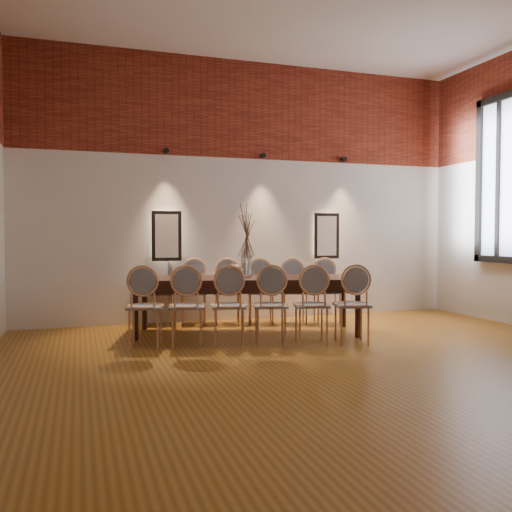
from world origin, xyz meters
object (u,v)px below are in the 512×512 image
object	(u,v)px
chair_near_c	(229,306)
bowl	(235,271)
chair_far_d	(261,292)
chair_near_e	(311,305)
vase	(246,266)
chair_near_b	(187,306)
chair_far_b	(194,293)
chair_near_a	(145,307)
chair_near_f	(352,305)
chair_far_c	(227,292)
chair_near_d	(270,305)
chair_far_e	(294,292)
chair_far_a	(159,293)
dining_table	(247,305)
chair_far_f	(327,292)
book	(235,276)

from	to	relation	value
chair_near_c	bowl	world-z (taller)	chair_near_c
chair_near_c	chair_far_d	bearing A→B (deg)	71.89
chair_near_e	vase	distance (m)	1.15
chair_near_b	chair_far_b	size ratio (longest dim) A/B	1.00
chair_near_a	chair_near_f	xyz separation A→B (m)	(2.40, -0.62, 0.00)
chair_near_e	vase	xyz separation A→B (m)	(-0.54, 0.92, 0.43)
chair_near_c	chair_far_c	bearing A→B (deg)	90.00
chair_near_d	vase	distance (m)	0.91
chair_near_c	chair_far_e	distance (m)	1.81
chair_far_a	chair_far_e	bearing A→B (deg)	180.00
dining_table	chair_far_e	bearing A→B (deg)	45.55
chair_near_f	chair_near_c	bearing A→B (deg)	-180.00
chair_near_f	chair_far_d	xyz separation A→B (m)	(-0.58, 1.71, 0.00)
chair_far_f	chair_near_e	bearing A→B (deg)	71.89
chair_near_f	book	world-z (taller)	chair_near_f
dining_table	bowl	size ratio (longest dim) A/B	12.39
chair_near_e	chair_near_a	bearing A→B (deg)	180.00
chair_far_b	chair_far_d	world-z (taller)	same
dining_table	chair_near_e	xyz separation A→B (m)	(0.53, -0.92, 0.09)
chair_far_b	book	size ratio (longest dim) A/B	3.62
chair_near_b	book	distance (m)	1.03
chair_near_b	chair_near_e	xyz separation A→B (m)	(1.44, -0.37, 0.00)
chair_near_f	bowl	bearing A→B (deg)	153.20
chair_near_f	chair_far_a	bearing A→B (deg)	148.55
chair_near_b	chair_far_b	distance (m)	1.52
chair_far_c	bowl	world-z (taller)	chair_far_c
chair_near_a	chair_far_a	xyz separation A→B (m)	(0.38, 1.47, 0.00)
chair_near_e	chair_far_d	distance (m)	1.60
chair_far_a	chair_near_b	bearing A→B (deg)	108.11
dining_table	chair_near_f	bearing A→B (deg)	-31.45
chair_far_d	chair_far_f	size ratio (longest dim) A/B	1.00
chair_near_e	chair_far_e	size ratio (longest dim) A/B	1.00
dining_table	chair_near_f	world-z (taller)	chair_near_f
chair_near_b	chair_near_f	world-z (taller)	same
chair_far_a	chair_far_f	size ratio (longest dim) A/B	1.00
chair_far_b	chair_near_b	bearing A→B (deg)	90.00
chair_near_a	chair_near_b	distance (m)	0.50
chair_far_b	bowl	xyz separation A→B (m)	(0.36, -0.93, 0.37)
bowl	book	xyz separation A→B (m)	(0.03, 0.08, -0.07)
chair_near_f	chair_far_d	world-z (taller)	same
vase	bowl	distance (m)	0.18
chair_near_d	chair_near_e	distance (m)	0.50
chair_near_f	vase	xyz separation A→B (m)	(-1.02, 1.04, 0.43)
chair_far_e	chair_near_d	bearing A→B (deg)	71.89
chair_far_d	chair_near_b	bearing A→B (deg)	56.82
chair_near_e	chair_near_f	distance (m)	0.50
chair_far_f	vase	world-z (taller)	vase
chair_far_d	chair_far_e	distance (m)	0.50
chair_near_b	chair_near_c	world-z (taller)	same
chair_near_a	bowl	xyz separation A→B (m)	(1.22, 0.42, 0.37)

